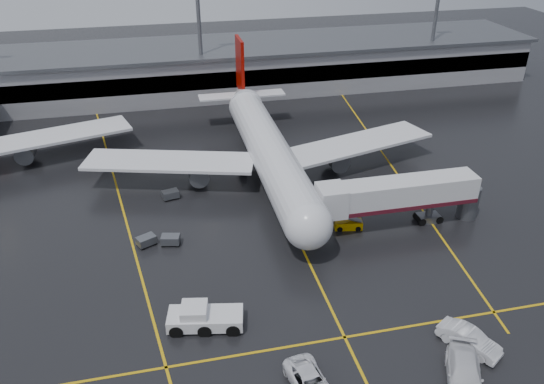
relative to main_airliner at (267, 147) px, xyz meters
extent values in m
plane|color=black|center=(0.00, -9.70, -4.21)|extent=(220.00, 220.00, 0.00)
cube|color=gold|center=(0.00, -9.70, -4.20)|extent=(0.25, 90.00, 0.02)
cube|color=gold|center=(0.00, -31.70, -4.20)|extent=(60.00, 0.25, 0.02)
cube|color=gold|center=(-20.00, 0.30, -4.20)|extent=(9.99, 69.35, 0.02)
cube|color=gold|center=(18.00, 0.30, -4.20)|extent=(7.57, 69.64, 0.02)
cube|color=gray|center=(0.00, 38.30, -0.21)|extent=(120.00, 18.00, 8.00)
cube|color=black|center=(0.00, 29.50, 0.29)|extent=(120.00, 0.40, 3.00)
cube|color=#595B60|center=(0.00, 38.30, 4.09)|extent=(122.00, 19.00, 0.60)
cylinder|color=#595B60|center=(-5.00, 32.30, 8.29)|extent=(0.70, 0.70, 25.00)
cylinder|color=#595B60|center=(40.00, 32.30, 8.29)|extent=(0.70, 0.70, 25.00)
cylinder|color=silver|center=(0.00, -1.70, -0.01)|extent=(5.20, 36.00, 5.20)
sphere|color=silver|center=(0.00, -19.70, -0.01)|extent=(5.20, 5.20, 5.20)
cone|color=silver|center=(0.00, 19.30, 0.59)|extent=(4.94, 8.00, 4.94)
cube|color=#830600|center=(0.00, 20.30, 5.49)|extent=(0.50, 5.50, 8.50)
cube|color=silver|center=(0.00, 19.30, 0.79)|extent=(14.00, 3.00, 0.25)
cube|color=silver|center=(-13.00, 0.30, -0.81)|extent=(22.80, 11.83, 0.40)
cube|color=silver|center=(13.00, 0.30, -0.81)|extent=(22.80, 11.83, 0.40)
cylinder|color=#595B60|center=(-9.50, -0.70, -2.21)|extent=(2.60, 4.50, 2.60)
cylinder|color=#595B60|center=(9.50, -0.70, -2.21)|extent=(2.60, 4.50, 2.60)
cylinder|color=#595B60|center=(0.00, -16.70, -3.21)|extent=(0.56, 0.56, 2.00)
cylinder|color=#595B60|center=(-3.20, 1.30, -3.21)|extent=(0.56, 0.56, 2.00)
cylinder|color=#595B60|center=(3.20, 1.30, -3.21)|extent=(0.56, 0.56, 2.00)
cylinder|color=black|center=(0.00, -16.70, -3.76)|extent=(0.40, 1.10, 1.10)
cylinder|color=black|center=(-3.20, 1.30, -3.66)|extent=(1.00, 1.40, 1.40)
cylinder|color=black|center=(3.20, 1.30, -3.66)|extent=(1.00, 1.40, 1.40)
cube|color=silver|center=(-29.00, 12.30, -0.81)|extent=(22.80, 11.83, 0.40)
cylinder|color=#595B60|center=(-32.50, 11.30, -2.21)|extent=(2.60, 4.50, 2.60)
cube|color=silver|center=(12.00, -15.70, 0.19)|extent=(18.00, 3.20, 3.00)
cube|color=#4A101B|center=(12.00, -15.70, -1.11)|extent=(18.00, 3.30, 0.50)
cube|color=silver|center=(3.80, -15.70, 0.19)|extent=(3.00, 3.40, 3.30)
cylinder|color=#595B60|center=(16.00, -15.70, -2.71)|extent=(0.80, 0.80, 3.00)
cube|color=#595B60|center=(16.00, -15.70, -3.76)|extent=(2.60, 1.60, 0.90)
cylinder|color=#595B60|center=(21.00, -15.70, -2.21)|extent=(2.40, 2.40, 4.00)
cylinder|color=black|center=(14.90, -15.70, -3.76)|extent=(0.90, 1.80, 0.90)
cylinder|color=black|center=(17.10, -15.70, -3.76)|extent=(0.90, 1.80, 0.90)
cube|color=silver|center=(-11.71, -27.55, -3.35)|extent=(7.08, 3.92, 1.15)
cube|color=silver|center=(-12.65, -27.37, -2.39)|extent=(2.69, 2.69, 0.96)
cube|color=black|center=(-12.65, -27.37, -2.39)|extent=(2.42, 2.42, 0.86)
cylinder|color=black|center=(-14.15, -27.07, -3.68)|extent=(1.77, 3.05, 1.24)
cylinder|color=black|center=(-11.71, -27.55, -3.68)|extent=(1.77, 3.05, 1.24)
cylinder|color=black|center=(-9.27, -28.03, -3.68)|extent=(1.77, 3.05, 1.24)
cube|color=#CC9400|center=(6.29, -15.05, -3.72)|extent=(3.38, 1.89, 0.97)
cube|color=#595B60|center=(6.29, -15.05, -2.79)|extent=(3.17, 1.35, 1.11)
cylinder|color=black|center=(5.24, -14.85, -3.94)|extent=(0.89, 1.59, 0.62)
cylinder|color=black|center=(7.33, -15.24, -3.94)|extent=(0.89, 1.59, 0.62)
imported|color=white|center=(-4.60, -36.57, -3.41)|extent=(3.49, 6.07, 1.59)
imported|color=silver|center=(7.47, -38.55, -3.25)|extent=(5.30, 7.13, 1.92)
imported|color=silver|center=(9.90, -35.15, -3.31)|extent=(4.50, 5.61, 1.79)
cube|color=#595B60|center=(-13.96, -13.82, -3.56)|extent=(2.24, 1.71, 0.90)
cylinder|color=black|center=(-14.85, -14.13, -4.03)|extent=(0.40, 0.20, 0.40)
cylinder|color=black|center=(-13.29, -14.48, -4.03)|extent=(0.40, 0.20, 0.40)
cylinder|color=black|center=(-14.63, -13.15, -4.03)|extent=(0.40, 0.20, 0.40)
cylinder|color=black|center=(-13.07, -13.51, -4.03)|extent=(0.40, 0.20, 0.40)
cube|color=#595B60|center=(-16.58, -13.39, -3.56)|extent=(2.37, 2.05, 0.90)
cylinder|color=black|center=(-17.08, -14.20, -4.03)|extent=(0.40, 0.20, 0.40)
cylinder|color=black|center=(-15.64, -13.49, -4.03)|extent=(0.40, 0.20, 0.40)
cylinder|color=black|center=(-17.52, -13.30, -4.03)|extent=(0.40, 0.20, 0.40)
cylinder|color=black|center=(-16.09, -12.59, -4.03)|extent=(0.40, 0.20, 0.40)
cube|color=#595B60|center=(-13.32, -3.53, -3.56)|extent=(2.25, 1.74, 0.90)
cylinder|color=black|center=(-13.98, -4.21, -4.03)|extent=(0.40, 0.20, 0.40)
cylinder|color=black|center=(-12.43, -3.82, -4.03)|extent=(0.40, 0.20, 0.40)
cylinder|color=black|center=(-14.22, -3.24, -4.03)|extent=(0.40, 0.20, 0.40)
cylinder|color=black|center=(-12.67, -2.85, -4.03)|extent=(0.40, 0.20, 0.40)
camera|label=1|loc=(-14.12, -64.95, 30.27)|focal=36.01mm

